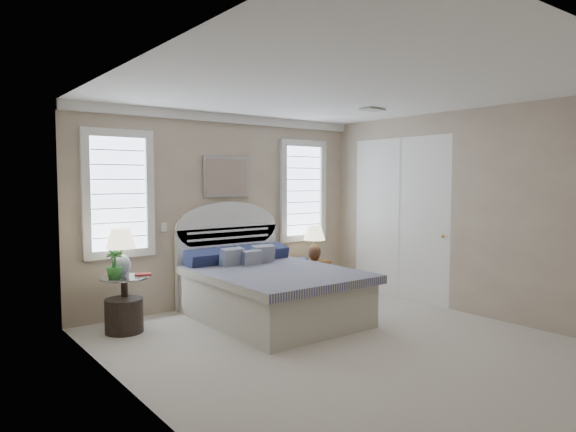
# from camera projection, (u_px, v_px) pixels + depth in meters

# --- Properties ---
(floor) EXTENTS (4.50, 5.00, 0.01)m
(floor) POSITION_uv_depth(u_px,v_px,m) (346.00, 346.00, 5.46)
(floor) COLOR beige
(floor) RESTS_ON ground
(ceiling) EXTENTS (4.50, 5.00, 0.01)m
(ceiling) POSITION_uv_depth(u_px,v_px,m) (348.00, 90.00, 5.27)
(ceiling) COLOR white
(ceiling) RESTS_ON wall_back
(wall_back) EXTENTS (4.50, 0.02, 2.70)m
(wall_back) POSITION_uv_depth(u_px,v_px,m) (226.00, 209.00, 7.35)
(wall_back) COLOR tan
(wall_back) RESTS_ON floor
(wall_left) EXTENTS (0.02, 5.00, 2.70)m
(wall_left) POSITION_uv_depth(u_px,v_px,m) (138.00, 234.00, 4.01)
(wall_left) COLOR tan
(wall_left) RESTS_ON floor
(wall_right) EXTENTS (0.02, 5.00, 2.70)m
(wall_right) POSITION_uv_depth(u_px,v_px,m) (471.00, 212.00, 6.73)
(wall_right) COLOR tan
(wall_right) RESTS_ON floor
(crown_molding) EXTENTS (4.50, 0.08, 0.12)m
(crown_molding) POSITION_uv_depth(u_px,v_px,m) (226.00, 118.00, 7.23)
(crown_molding) COLOR white
(crown_molding) RESTS_ON wall_back
(hvac_vent) EXTENTS (0.30, 0.20, 0.02)m
(hvac_vent) POSITION_uv_depth(u_px,v_px,m) (372.00, 110.00, 6.63)
(hvac_vent) COLOR #B2B2B2
(hvac_vent) RESTS_ON ceiling
(switch_plate) EXTENTS (0.08, 0.01, 0.12)m
(switch_plate) POSITION_uv_depth(u_px,v_px,m) (164.00, 227.00, 6.78)
(switch_plate) COLOR white
(switch_plate) RESTS_ON wall_back
(window_left) EXTENTS (0.90, 0.06, 1.60)m
(window_left) POSITION_uv_depth(u_px,v_px,m) (118.00, 194.00, 6.38)
(window_left) COLOR silver
(window_left) RESTS_ON wall_back
(window_right) EXTENTS (0.90, 0.06, 1.60)m
(window_right) POSITION_uv_depth(u_px,v_px,m) (303.00, 191.00, 8.16)
(window_right) COLOR silver
(window_right) RESTS_ON wall_back
(painting) EXTENTS (0.74, 0.04, 0.58)m
(painting) POSITION_uv_depth(u_px,v_px,m) (227.00, 177.00, 7.29)
(painting) COLOR silver
(painting) RESTS_ON wall_back
(closet_door) EXTENTS (0.02, 1.80, 2.40)m
(closet_door) POSITION_uv_depth(u_px,v_px,m) (399.00, 218.00, 7.68)
(closet_door) COLOR white
(closet_door) RESTS_ON floor
(bed) EXTENTS (1.72, 2.28, 1.47)m
(bed) POSITION_uv_depth(u_px,v_px,m) (268.00, 288.00, 6.59)
(bed) COLOR #B5AF9F
(bed) RESTS_ON floor
(side_table_left) EXTENTS (0.56, 0.56, 0.63)m
(side_table_left) POSITION_uv_depth(u_px,v_px,m) (125.00, 297.00, 6.06)
(side_table_left) COLOR black
(side_table_left) RESTS_ON floor
(nightstand_right) EXTENTS (0.50, 0.40, 0.53)m
(nightstand_right) POSITION_uv_depth(u_px,v_px,m) (311.00, 270.00, 7.93)
(nightstand_right) COLOR olive
(nightstand_right) RESTS_ON floor
(floor_pot) EXTENTS (0.46, 0.46, 0.40)m
(floor_pot) POSITION_uv_depth(u_px,v_px,m) (124.00, 315.00, 5.96)
(floor_pot) COLOR black
(floor_pot) RESTS_ON floor
(lamp_left) EXTENTS (0.45, 0.45, 0.57)m
(lamp_left) POSITION_uv_depth(u_px,v_px,m) (121.00, 247.00, 6.11)
(lamp_left) COLOR white
(lamp_left) RESTS_ON side_table_left
(lamp_right) EXTENTS (0.38, 0.38, 0.55)m
(lamp_right) POSITION_uv_depth(u_px,v_px,m) (314.00, 239.00, 7.93)
(lamp_right) COLOR black
(lamp_right) RESTS_ON nightstand_right
(potted_plant) EXTENTS (0.25, 0.25, 0.34)m
(potted_plant) POSITION_uv_depth(u_px,v_px,m) (114.00, 264.00, 5.92)
(potted_plant) COLOR #317A30
(potted_plant) RESTS_ON side_table_left
(books_left) EXTENTS (0.23, 0.20, 0.03)m
(books_left) POSITION_uv_depth(u_px,v_px,m) (143.00, 274.00, 6.13)
(books_left) COLOR #A22E28
(books_left) RESTS_ON side_table_left
(books_right) EXTENTS (0.24, 0.21, 0.06)m
(books_right) POSITION_uv_depth(u_px,v_px,m) (301.00, 260.00, 7.78)
(books_right) COLOR #A22E28
(books_right) RESTS_ON nightstand_right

